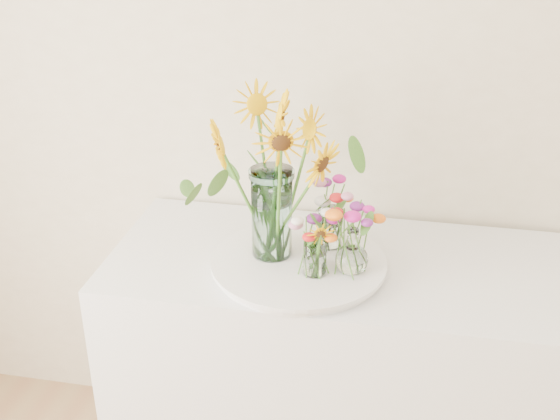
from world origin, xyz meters
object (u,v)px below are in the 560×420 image
object	(u,v)px
counter	(344,384)
small_vase_b	(352,251)
small_vase_a	(315,257)
mason_jar	(272,213)
tray	(299,265)
small_vase_c	(330,228)

from	to	relation	value
counter	small_vase_b	distance (m)	0.55
small_vase_a	small_vase_b	xyz separation A→B (m)	(0.10, 0.04, 0.01)
mason_jar	tray	bearing A→B (deg)	-16.02
counter	small_vase_c	world-z (taller)	small_vase_c
tray	small_vase_c	world-z (taller)	small_vase_c
counter	small_vase_c	size ratio (longest dim) A/B	11.40
tray	small_vase_b	size ratio (longest dim) A/B	3.58
tray	small_vase_b	world-z (taller)	small_vase_b
small_vase_c	small_vase_a	bearing A→B (deg)	-96.79
small_vase_b	small_vase_c	size ratio (longest dim) A/B	1.07
mason_jar	small_vase_a	distance (m)	0.18
tray	mason_jar	bearing A→B (deg)	163.98
small_vase_a	small_vase_b	distance (m)	0.10
counter	tray	world-z (taller)	tray
counter	tray	size ratio (longest dim) A/B	2.97
small_vase_a	small_vase_b	size ratio (longest dim) A/B	0.83
counter	mason_jar	size ratio (longest dim) A/B	5.28
tray	mason_jar	world-z (taller)	mason_jar
tray	counter	bearing A→B (deg)	26.60
counter	small_vase_a	size ratio (longest dim) A/B	12.85
counter	small_vase_b	xyz separation A→B (m)	(0.01, -0.10, 0.54)
mason_jar	small_vase_b	size ratio (longest dim) A/B	2.02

